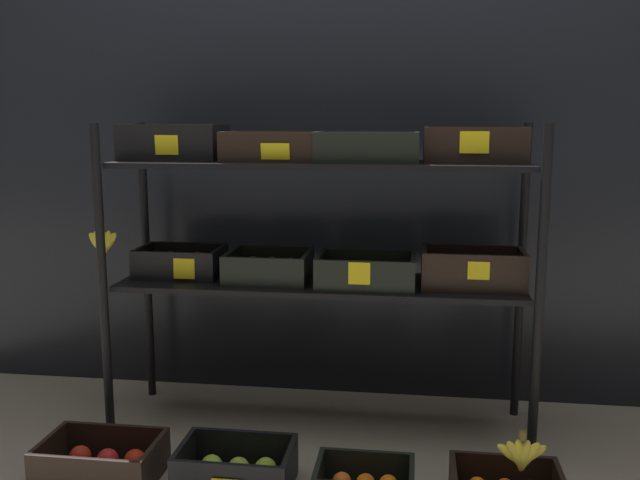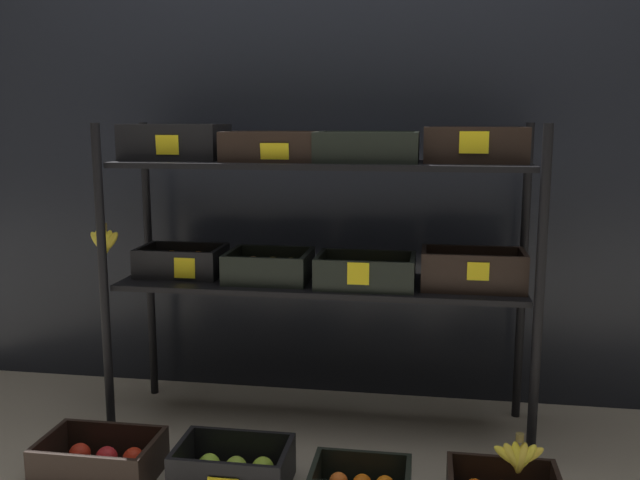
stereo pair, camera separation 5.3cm
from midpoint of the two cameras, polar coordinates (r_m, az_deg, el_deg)
name	(u,v)px [view 2 (the right image)]	position (r m, az deg, el deg)	size (l,w,h in m)	color
ground_plane	(320,425)	(2.75, 0.57, -14.97)	(10.00, 10.00, 0.00)	gray
storefront_wall	(335,174)	(2.90, 1.79, 5.43)	(3.90, 0.12, 1.86)	black
display_rack	(317,218)	(2.52, 0.34, 1.85)	(1.62, 0.44, 1.14)	black
crate_ground_apple_red	(100,462)	(2.48, -17.00, -17.04)	(0.38, 0.25, 0.13)	black
crate_ground_apple_green	(233,471)	(2.34, -6.47, -18.36)	(0.36, 0.25, 0.14)	black
banana_bunch_loose	(519,457)	(2.23, 16.73, -16.69)	(0.16, 0.04, 0.13)	brown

